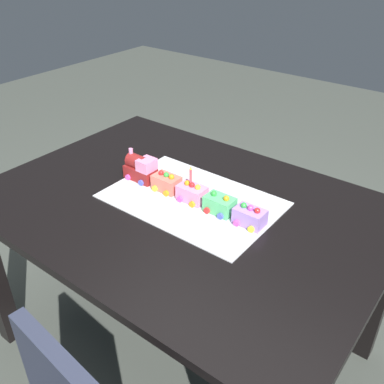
# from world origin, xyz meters

# --- Properties ---
(ground_plane) EXTENTS (8.00, 8.00, 0.00)m
(ground_plane) POSITION_xyz_m (0.00, 0.00, 0.00)
(ground_plane) COLOR #474C44
(dining_table) EXTENTS (1.40, 1.00, 0.74)m
(dining_table) POSITION_xyz_m (0.00, 0.00, 0.63)
(dining_table) COLOR black
(dining_table) RESTS_ON ground
(cake_board) EXTENTS (0.60, 0.40, 0.00)m
(cake_board) POSITION_xyz_m (0.02, 0.03, 0.74)
(cake_board) COLOR silver
(cake_board) RESTS_ON dining_table
(cake_locomotive) EXTENTS (0.14, 0.08, 0.12)m
(cake_locomotive) POSITION_xyz_m (-0.23, 0.03, 0.79)
(cake_locomotive) COLOR maroon
(cake_locomotive) RESTS_ON cake_board
(cake_car_hopper_coral) EXTENTS (0.10, 0.08, 0.07)m
(cake_car_hopper_coral) POSITION_xyz_m (-0.10, 0.03, 0.77)
(cake_car_hopper_coral) COLOR #F27260
(cake_car_hopper_coral) RESTS_ON cake_board
(cake_car_tanker_bubblegum) EXTENTS (0.10, 0.08, 0.07)m
(cake_car_tanker_bubblegum) POSITION_xyz_m (0.02, 0.03, 0.77)
(cake_car_tanker_bubblegum) COLOR pink
(cake_car_tanker_bubblegum) RESTS_ON cake_board
(cake_car_gondola_mint_green) EXTENTS (0.10, 0.08, 0.07)m
(cake_car_gondola_mint_green) POSITION_xyz_m (0.14, 0.03, 0.77)
(cake_car_gondola_mint_green) COLOR #59CC7A
(cake_car_gondola_mint_green) RESTS_ON cake_board
(cake_car_caboose_lavender) EXTENTS (0.10, 0.08, 0.07)m
(cake_car_caboose_lavender) POSITION_xyz_m (0.26, 0.03, 0.77)
(cake_car_caboose_lavender) COLOR #AD84E0
(cake_car_caboose_lavender) RESTS_ON cake_board
(birthday_candle) EXTENTS (0.01, 0.01, 0.06)m
(birthday_candle) POSITION_xyz_m (0.02, 0.03, 0.85)
(birthday_candle) COLOR #F24C59
(birthday_candle) RESTS_ON cake_car_tanker_bubblegum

